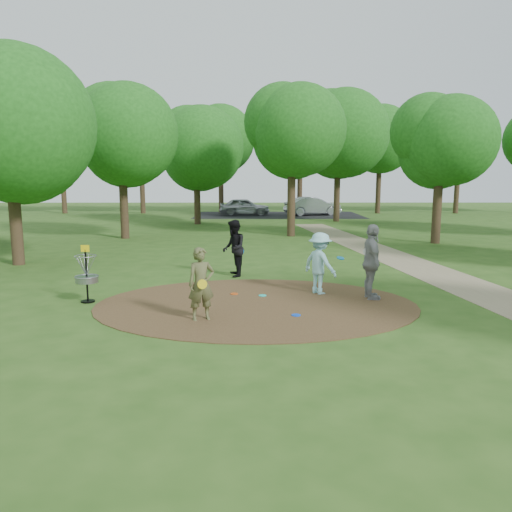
{
  "coord_description": "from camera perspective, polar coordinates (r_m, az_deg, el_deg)",
  "views": [
    {
      "loc": [
        -0.05,
        -12.68,
        3.34
      ],
      "look_at": [
        0.0,
        1.2,
        1.1
      ],
      "focal_mm": 35.0,
      "sensor_mm": 36.0,
      "label": 1
    }
  ],
  "objects": [
    {
      "name": "disc_ground_blue",
      "position": [
        12.1,
        4.61,
        -6.75
      ],
      "size": [
        0.22,
        0.22,
        0.02
      ],
      "primitive_type": "cylinder",
      "color": "blue",
      "rests_on": "dirt_clearing"
    },
    {
      "name": "ground",
      "position": [
        13.11,
        0.02,
        -5.59
      ],
      "size": [
        100.0,
        100.0,
        0.0
      ],
      "primitive_type": "plane",
      "color": "#2D5119",
      "rests_on": "ground"
    },
    {
      "name": "car_left",
      "position": [
        42.68,
        -1.32,
        5.67
      ],
      "size": [
        4.29,
        1.78,
        1.45
      ],
      "primitive_type": "imported",
      "rotation": [
        0.0,
        0.0,
        1.59
      ],
      "color": "#A5A7AD",
      "rests_on": "ground"
    },
    {
      "name": "disc_ground_cyan",
      "position": [
        13.98,
        0.75,
        -4.53
      ],
      "size": [
        0.22,
        0.22,
        0.02
      ],
      "primitive_type": "cylinder",
      "color": "#1AD2C3",
      "rests_on": "dirt_clearing"
    },
    {
      "name": "disc_golf_basket",
      "position": [
        13.94,
        -18.83,
        -1.52
      ],
      "size": [
        0.63,
        0.63,
        1.54
      ],
      "color": "black",
      "rests_on": "ground"
    },
    {
      "name": "player_observer_with_disc",
      "position": [
        11.62,
        -6.28,
        -3.22
      ],
      "size": [
        0.73,
        0.6,
        1.72
      ],
      "color": "brown",
      "rests_on": "ground"
    },
    {
      "name": "dirt_clearing",
      "position": [
        13.11,
        0.02,
        -5.55
      ],
      "size": [
        8.4,
        8.4,
        0.02
      ],
      "primitive_type": "cylinder",
      "color": "#47301C",
      "rests_on": "ground"
    },
    {
      "name": "disc_ground_red",
      "position": [
        14.19,
        -2.51,
        -4.33
      ],
      "size": [
        0.22,
        0.22,
        0.02
      ],
      "primitive_type": "cylinder",
      "color": "#DA4F15",
      "rests_on": "dirt_clearing"
    },
    {
      "name": "player_throwing_with_disc",
      "position": [
        14.24,
        7.31,
        -0.85
      ],
      "size": [
        1.36,
        1.29,
        1.76
      ],
      "color": "#9ADDE6",
      "rests_on": "ground"
    },
    {
      "name": "parking_lot",
      "position": [
        42.86,
        2.55,
        4.71
      ],
      "size": [
        14.0,
        8.0,
        0.01
      ],
      "primitive_type": "cube",
      "color": "black",
      "rests_on": "ground"
    },
    {
      "name": "tree_ring",
      "position": [
        22.88,
        5.66,
        13.72
      ],
      "size": [
        37.36,
        45.69,
        9.27
      ],
      "color": "#332316",
      "rests_on": "ground"
    },
    {
      "name": "car_right",
      "position": [
        42.8,
        6.49,
        5.69
      ],
      "size": [
        4.98,
        2.87,
        1.55
      ],
      "primitive_type": "imported",
      "rotation": [
        0.0,
        0.0,
        1.85
      ],
      "color": "#A0A4A7",
      "rests_on": "ground"
    },
    {
      "name": "player_waiting_with_disc",
      "position": [
        13.83,
        13.08,
        -0.68
      ],
      "size": [
        0.54,
        1.22,
        2.06
      ],
      "color": "gray",
      "rests_on": "ground"
    },
    {
      "name": "footpath",
      "position": [
        16.41,
        23.36,
        -3.31
      ],
      "size": [
        7.55,
        39.89,
        0.01
      ],
      "primitive_type": "cube",
      "rotation": [
        0.0,
        0.0,
        0.14
      ],
      "color": "#8C7A5B",
      "rests_on": "ground"
    },
    {
      "name": "player_walking_with_disc",
      "position": [
        16.6,
        -2.56,
        0.89
      ],
      "size": [
        0.82,
        1.0,
        1.9
      ],
      "color": "black",
      "rests_on": "ground"
    }
  ]
}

